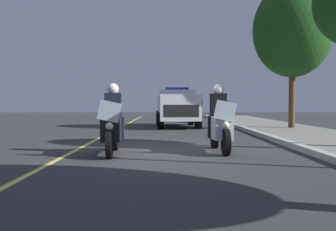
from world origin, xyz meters
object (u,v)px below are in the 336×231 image
at_px(police_motorcycle_lead_left, 112,125).
at_px(cyclist_background, 200,109).
at_px(tree_far_back, 293,30).
at_px(police_motorcycle_lead_right, 220,124).
at_px(police_suv, 177,106).

xyz_separation_m(police_motorcycle_lead_left, cyclist_background, (-14.51, 3.39, 0.14)).
distance_m(cyclist_background, tree_far_back, 8.21).
bearing_deg(police_motorcycle_lead_right, cyclist_background, 177.01).
relative_size(police_suv, cyclist_background, 2.84).
bearing_deg(police_suv, cyclist_background, 159.79).
relative_size(police_motorcycle_lead_left, police_suv, 0.43).
distance_m(police_motorcycle_lead_left, police_motorcycle_lead_right, 2.69).
relative_size(police_suv, tree_far_back, 0.75).
height_order(police_motorcycle_lead_right, cyclist_background, police_motorcycle_lead_right).
bearing_deg(cyclist_background, police_suv, -20.21).
bearing_deg(cyclist_background, police_motorcycle_lead_right, -2.99).
bearing_deg(police_motorcycle_lead_left, police_suv, 169.93).
xyz_separation_m(police_suv, cyclist_background, (-4.26, 1.57, -0.22)).
height_order(police_motorcycle_lead_left, police_motorcycle_lead_right, same).
relative_size(cyclist_background, tree_far_back, 0.26).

